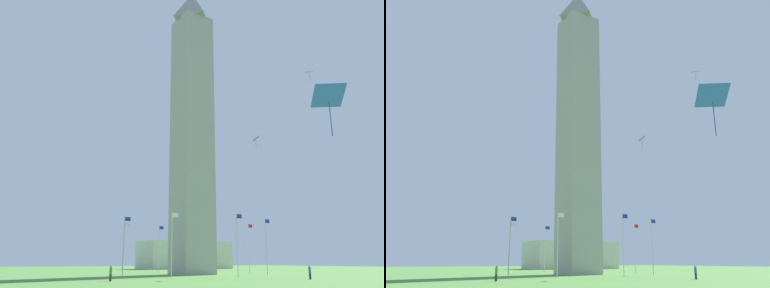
% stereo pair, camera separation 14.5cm
% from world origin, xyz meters
% --- Properties ---
extents(ground_plane, '(260.00, 260.00, 0.00)m').
position_xyz_m(ground_plane, '(0.00, 0.00, 0.00)').
color(ground_plane, '#548C3D').
extents(obelisk_monument, '(6.41, 6.41, 58.27)m').
position_xyz_m(obelisk_monument, '(0.00, 0.00, 29.13)').
color(obelisk_monument, '#A8A399').
rests_on(obelisk_monument, ground).
extents(flagpole_n, '(1.12, 0.14, 9.50)m').
position_xyz_m(flagpole_n, '(13.23, 0.00, 5.15)').
color(flagpole_n, silver).
rests_on(flagpole_n, ground).
extents(flagpole_ne, '(1.12, 0.14, 9.50)m').
position_xyz_m(flagpole_ne, '(9.37, 9.32, 5.15)').
color(flagpole_ne, silver).
rests_on(flagpole_ne, ground).
extents(flagpole_e, '(1.12, 0.14, 9.50)m').
position_xyz_m(flagpole_e, '(0.05, 13.18, 5.15)').
color(flagpole_e, silver).
rests_on(flagpole_e, ground).
extents(flagpole_se, '(1.12, 0.14, 9.50)m').
position_xyz_m(flagpole_se, '(-9.27, 9.32, 5.15)').
color(flagpole_se, silver).
rests_on(flagpole_se, ground).
extents(flagpole_s, '(1.12, 0.14, 9.50)m').
position_xyz_m(flagpole_s, '(-13.13, 0.00, 5.15)').
color(flagpole_s, silver).
rests_on(flagpole_s, ground).
extents(flagpole_sw, '(1.12, 0.14, 9.50)m').
position_xyz_m(flagpole_sw, '(-9.27, -9.32, 5.15)').
color(flagpole_sw, silver).
rests_on(flagpole_sw, ground).
extents(flagpole_w, '(1.12, 0.14, 9.50)m').
position_xyz_m(flagpole_w, '(0.05, -13.18, 5.15)').
color(flagpole_w, silver).
rests_on(flagpole_w, ground).
extents(flagpole_nw, '(1.12, 0.14, 9.50)m').
position_xyz_m(flagpole_nw, '(9.37, -9.32, 5.15)').
color(flagpole_nw, silver).
rests_on(flagpole_nw, ground).
extents(person_blue_shirt, '(0.32, 0.32, 1.78)m').
position_xyz_m(person_blue_shirt, '(2.96, -24.55, 0.89)').
color(person_blue_shirt, '#2D2D38').
rests_on(person_blue_shirt, ground).
extents(person_green_shirt, '(0.32, 0.32, 1.77)m').
position_xyz_m(person_green_shirt, '(-21.08, -15.85, 0.88)').
color(person_green_shirt, '#2D2D38').
rests_on(person_green_shirt, ground).
extents(kite_blue_diamond, '(1.93, 1.90, 2.34)m').
position_xyz_m(kite_blue_diamond, '(-24.18, -51.44, 9.73)').
color(kite_blue_diamond, blue).
extents(kite_pink_diamond, '(1.57, 1.57, 1.80)m').
position_xyz_m(kite_pink_diamond, '(6.90, -24.13, 30.95)').
color(kite_pink_diamond, pink).
extents(kite_purple_diamond, '(1.62, 1.69, 2.24)m').
position_xyz_m(kite_purple_diamond, '(5.49, -12.34, 22.78)').
color(kite_purple_diamond, purple).
extents(distant_building, '(27.94, 12.70, 8.10)m').
position_xyz_m(distant_building, '(26.92, 47.98, 4.05)').
color(distant_building, beige).
rests_on(distant_building, ground).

